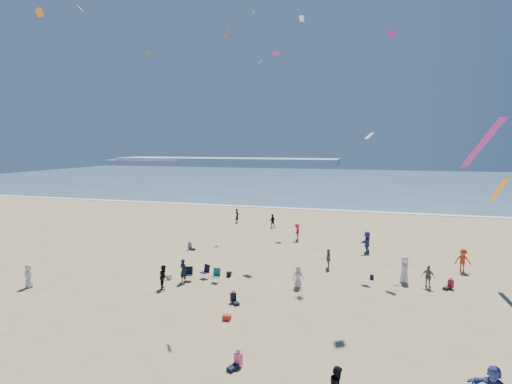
# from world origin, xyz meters

# --- Properties ---
(ground) EXTENTS (220.00, 220.00, 0.00)m
(ground) POSITION_xyz_m (0.00, 0.00, 0.00)
(ground) COLOR tan
(ground) RESTS_ON ground
(ocean) EXTENTS (220.00, 100.00, 0.06)m
(ocean) POSITION_xyz_m (0.00, 95.00, 0.03)
(ocean) COLOR #476B84
(ocean) RESTS_ON ground
(surf_line) EXTENTS (220.00, 1.20, 0.08)m
(surf_line) POSITION_xyz_m (0.00, 45.00, 0.04)
(surf_line) COLOR white
(surf_line) RESTS_ON ground
(headland_far) EXTENTS (110.00, 20.00, 3.20)m
(headland_far) POSITION_xyz_m (-60.00, 170.00, 1.60)
(headland_far) COLOR #7A8EA8
(headland_far) RESTS_ON ground
(headland_near) EXTENTS (40.00, 14.00, 2.00)m
(headland_near) POSITION_xyz_m (-100.00, 165.00, 1.00)
(headland_near) COLOR #7A8EA8
(headland_near) RESTS_ON ground
(standing_flyers) EXTENTS (30.54, 33.45, 1.95)m
(standing_flyers) POSITION_xyz_m (5.53, 15.26, 0.88)
(standing_flyers) COLOR silver
(standing_flyers) RESTS_ON ground
(seated_group) EXTENTS (22.54, 23.84, 0.84)m
(seated_group) POSITION_xyz_m (3.68, 7.63, 0.42)
(seated_group) COLOR silver
(seated_group) RESTS_ON ground
(chair_cluster) EXTENTS (2.67, 1.56, 1.00)m
(chair_cluster) POSITION_xyz_m (-2.90, 11.20, 0.50)
(chair_cluster) COLOR black
(chair_cluster) RESTS_ON ground
(white_tote) EXTENTS (0.35, 0.20, 0.40)m
(white_tote) POSITION_xyz_m (-5.37, 10.76, 0.20)
(white_tote) COLOR white
(white_tote) RESTS_ON ground
(black_backpack) EXTENTS (0.30, 0.22, 0.38)m
(black_backpack) POSITION_xyz_m (-1.38, 12.49, 0.19)
(black_backpack) COLOR black
(black_backpack) RESTS_ON ground
(cooler) EXTENTS (0.45, 0.30, 0.30)m
(cooler) POSITION_xyz_m (1.00, 5.52, 0.15)
(cooler) COLOR red
(cooler) RESTS_ON ground
(navy_bag) EXTENTS (0.28, 0.18, 0.34)m
(navy_bag) POSITION_xyz_m (8.86, 14.80, 0.17)
(navy_bag) COLOR black
(navy_bag) RESTS_ON ground
(kites_aloft) EXTENTS (45.17, 42.36, 29.22)m
(kites_aloft) POSITION_xyz_m (8.47, 12.75, 15.66)
(kites_aloft) COLOR #FFB304
(kites_aloft) RESTS_ON ground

